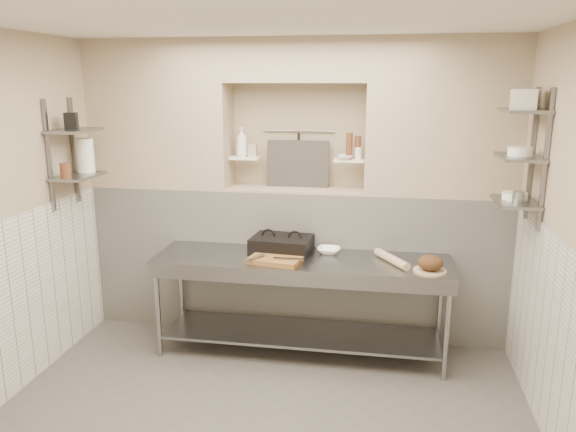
% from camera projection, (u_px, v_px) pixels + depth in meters
% --- Properties ---
extents(ceiling, '(4.00, 3.90, 0.10)m').
position_uv_depth(ceiling, '(251.00, 6.00, 3.35)').
color(ceiling, silver).
rests_on(ceiling, ground).
extents(wall_back, '(4.00, 0.10, 2.80)m').
position_uv_depth(wall_back, '(300.00, 186.00, 5.61)').
color(wall_back, tan).
rests_on(wall_back, ground).
extents(wall_front, '(4.00, 0.10, 2.80)m').
position_uv_depth(wall_front, '(111.00, 411.00, 1.77)').
color(wall_front, tan).
rests_on(wall_front, ground).
extents(backwall_lower, '(4.00, 0.40, 1.40)m').
position_uv_depth(backwall_lower, '(296.00, 260.00, 5.53)').
color(backwall_lower, silver).
rests_on(backwall_lower, floor).
extents(alcove_sill, '(1.30, 0.40, 0.02)m').
position_uv_depth(alcove_sill, '(296.00, 189.00, 5.36)').
color(alcove_sill, tan).
rests_on(alcove_sill, backwall_lower).
extents(backwall_pillar_left, '(1.35, 0.40, 1.40)m').
position_uv_depth(backwall_pillar_left, '(161.00, 115.00, 5.42)').
color(backwall_pillar_left, tan).
rests_on(backwall_pillar_left, backwall_lower).
extents(backwall_pillar_right, '(1.35, 0.40, 1.40)m').
position_uv_depth(backwall_pillar_right, '(443.00, 118.00, 4.98)').
color(backwall_pillar_right, tan).
rests_on(backwall_pillar_right, backwall_lower).
extents(backwall_header, '(1.30, 0.40, 0.40)m').
position_uv_depth(backwall_header, '(296.00, 60.00, 5.09)').
color(backwall_header, tan).
rests_on(backwall_header, backwall_lower).
extents(wainscot_right, '(0.02, 3.90, 1.40)m').
position_uv_depth(wainscot_right, '(565.00, 362.00, 3.52)').
color(wainscot_right, silver).
rests_on(wainscot_right, floor).
extents(alcove_shelf_left, '(0.28, 0.16, 0.02)m').
position_uv_depth(alcove_shelf_left, '(245.00, 158.00, 5.38)').
color(alcove_shelf_left, white).
rests_on(alcove_shelf_left, backwall_lower).
extents(alcove_shelf_right, '(0.28, 0.16, 0.02)m').
position_uv_depth(alcove_shelf_right, '(349.00, 160.00, 5.21)').
color(alcove_shelf_right, white).
rests_on(alcove_shelf_right, backwall_lower).
extents(utensil_rail, '(0.70, 0.02, 0.02)m').
position_uv_depth(utensil_rail, '(299.00, 131.00, 5.40)').
color(utensil_rail, gray).
rests_on(utensil_rail, wall_back).
extents(hanging_steel, '(0.02, 0.02, 0.30)m').
position_uv_depth(hanging_steel, '(299.00, 149.00, 5.42)').
color(hanging_steel, black).
rests_on(hanging_steel, utensil_rail).
extents(splash_panel, '(0.60, 0.08, 0.45)m').
position_uv_depth(splash_panel, '(298.00, 164.00, 5.41)').
color(splash_panel, '#383330').
rests_on(splash_panel, alcove_sill).
extents(shelf_rail_left_a, '(0.03, 0.03, 0.95)m').
position_uv_depth(shelf_rail_left_a, '(74.00, 150.00, 5.12)').
color(shelf_rail_left_a, slate).
rests_on(shelf_rail_left_a, wall_left).
extents(shelf_rail_left_b, '(0.03, 0.03, 0.95)m').
position_uv_depth(shelf_rail_left_b, '(49.00, 156.00, 4.74)').
color(shelf_rail_left_b, slate).
rests_on(shelf_rail_left_b, wall_left).
extents(wall_shelf_left_lower, '(0.30, 0.50, 0.02)m').
position_uv_depth(wall_shelf_left_lower, '(78.00, 176.00, 4.95)').
color(wall_shelf_left_lower, slate).
rests_on(wall_shelf_left_lower, wall_left).
extents(wall_shelf_left_upper, '(0.30, 0.50, 0.03)m').
position_uv_depth(wall_shelf_left_upper, '(74.00, 130.00, 4.86)').
color(wall_shelf_left_upper, slate).
rests_on(wall_shelf_left_upper, wall_left).
extents(shelf_rail_right_a, '(0.03, 0.03, 1.05)m').
position_uv_depth(shelf_rail_right_a, '(532.00, 154.00, 4.46)').
color(shelf_rail_right_a, slate).
rests_on(shelf_rail_right_a, wall_right).
extents(shelf_rail_right_b, '(0.03, 0.03, 1.05)m').
position_uv_depth(shelf_rail_right_b, '(545.00, 161.00, 4.07)').
color(shelf_rail_right_b, slate).
rests_on(shelf_rail_right_b, wall_right).
extents(wall_shelf_right_lower, '(0.30, 0.50, 0.02)m').
position_uv_depth(wall_shelf_right_lower, '(515.00, 202.00, 4.37)').
color(wall_shelf_right_lower, slate).
rests_on(wall_shelf_right_lower, wall_right).
extents(wall_shelf_right_mid, '(0.30, 0.50, 0.02)m').
position_uv_depth(wall_shelf_right_mid, '(519.00, 157.00, 4.29)').
color(wall_shelf_right_mid, slate).
rests_on(wall_shelf_right_mid, wall_right).
extents(wall_shelf_right_upper, '(0.30, 0.50, 0.03)m').
position_uv_depth(wall_shelf_right_upper, '(524.00, 111.00, 4.20)').
color(wall_shelf_right_upper, slate).
rests_on(wall_shelf_right_upper, wall_right).
extents(prep_table, '(2.60, 0.70, 0.90)m').
position_uv_depth(prep_table, '(301.00, 286.00, 4.98)').
color(prep_table, gray).
rests_on(prep_table, floor).
extents(panini_press, '(0.56, 0.43, 0.14)m').
position_uv_depth(panini_press, '(282.00, 245.00, 5.09)').
color(panini_press, black).
rests_on(panini_press, prep_table).
extents(cutting_board, '(0.49, 0.39, 0.04)m').
position_uv_depth(cutting_board, '(276.00, 259.00, 4.84)').
color(cutting_board, olive).
rests_on(cutting_board, prep_table).
extents(knife_blade, '(0.27, 0.03, 0.01)m').
position_uv_depth(knife_blade, '(289.00, 258.00, 4.77)').
color(knife_blade, gray).
rests_on(knife_blade, cutting_board).
extents(tongs, '(0.15, 0.21, 0.02)m').
position_uv_depth(tongs, '(254.00, 258.00, 4.76)').
color(tongs, gray).
rests_on(tongs, cutting_board).
extents(mixing_bowl, '(0.21, 0.21, 0.05)m').
position_uv_depth(mixing_bowl, '(329.00, 250.00, 5.07)').
color(mixing_bowl, white).
rests_on(mixing_bowl, prep_table).
extents(rolling_pin, '(0.31, 0.43, 0.07)m').
position_uv_depth(rolling_pin, '(392.00, 259.00, 4.79)').
color(rolling_pin, tan).
rests_on(rolling_pin, prep_table).
extents(bread_board, '(0.27, 0.27, 0.02)m').
position_uv_depth(bread_board, '(430.00, 271.00, 4.58)').
color(bread_board, tan).
rests_on(bread_board, prep_table).
extents(bread_loaf, '(0.21, 0.21, 0.12)m').
position_uv_depth(bread_loaf, '(430.00, 263.00, 4.57)').
color(bread_loaf, '#4C2D19').
rests_on(bread_loaf, bread_board).
extents(bottle_soap, '(0.14, 0.14, 0.28)m').
position_uv_depth(bottle_soap, '(242.00, 142.00, 5.35)').
color(bottle_soap, white).
rests_on(bottle_soap, alcove_shelf_left).
extents(jar_alcove, '(0.08, 0.08, 0.12)m').
position_uv_depth(jar_alcove, '(253.00, 150.00, 5.37)').
color(jar_alcove, tan).
rests_on(jar_alcove, alcove_shelf_left).
extents(bowl_alcove, '(0.17, 0.17, 0.04)m').
position_uv_depth(bowl_alcove, '(345.00, 157.00, 5.17)').
color(bowl_alcove, white).
rests_on(bowl_alcove, alcove_shelf_right).
extents(condiment_a, '(0.06, 0.06, 0.21)m').
position_uv_depth(condiment_a, '(358.00, 148.00, 5.18)').
color(condiment_a, '#5A301C').
rests_on(condiment_a, alcove_shelf_right).
extents(condiment_b, '(0.06, 0.06, 0.24)m').
position_uv_depth(condiment_b, '(349.00, 146.00, 5.17)').
color(condiment_b, '#5A301C').
rests_on(condiment_b, alcove_shelf_right).
extents(condiment_c, '(0.06, 0.06, 0.11)m').
position_uv_depth(condiment_c, '(358.00, 153.00, 5.17)').
color(condiment_c, white).
rests_on(condiment_c, alcove_shelf_right).
extents(jug_left, '(0.15, 0.15, 0.30)m').
position_uv_depth(jug_left, '(85.00, 155.00, 5.06)').
color(jug_left, white).
rests_on(jug_left, wall_shelf_left_lower).
extents(jar_left, '(0.09, 0.09, 0.13)m').
position_uv_depth(jar_left, '(65.00, 171.00, 4.75)').
color(jar_left, '#5A301C').
rests_on(jar_left, wall_shelf_left_lower).
extents(box_left_upper, '(0.13, 0.13, 0.14)m').
position_uv_depth(box_left_upper, '(71.00, 121.00, 4.81)').
color(box_left_upper, black).
rests_on(box_left_upper, wall_shelf_left_upper).
extents(bowl_right, '(0.19, 0.19, 0.06)m').
position_uv_depth(bowl_right, '(515.00, 196.00, 4.39)').
color(bowl_right, white).
rests_on(bowl_right, wall_shelf_right_lower).
extents(canister_right, '(0.09, 0.09, 0.09)m').
position_uv_depth(canister_right, '(518.00, 197.00, 4.27)').
color(canister_right, gray).
rests_on(canister_right, wall_shelf_right_lower).
extents(bowl_right_mid, '(0.18, 0.18, 0.07)m').
position_uv_depth(bowl_right_mid, '(520.00, 151.00, 4.28)').
color(bowl_right_mid, white).
rests_on(bowl_right_mid, wall_shelf_right_mid).
extents(basket_right, '(0.25, 0.28, 0.15)m').
position_uv_depth(basket_right, '(525.00, 99.00, 4.17)').
color(basket_right, gray).
rests_on(basket_right, wall_shelf_right_upper).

